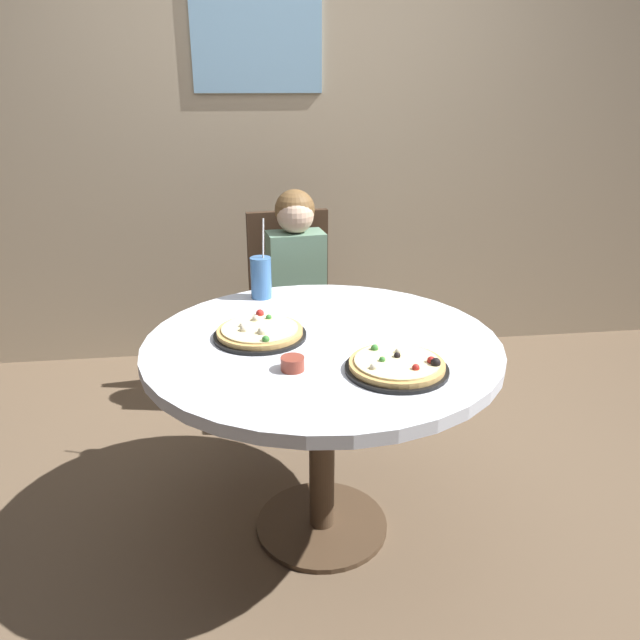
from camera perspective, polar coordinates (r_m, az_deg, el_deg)
name	(u,v)px	position (r m, az deg, el deg)	size (l,w,h in m)	color
ground_plane	(322,526)	(2.38, 0.16, -18.71)	(8.00, 8.00, 0.00)	brown
wall_with_window	(281,98)	(3.50, -3.66, 20.04)	(5.20, 0.14, 2.90)	tan
dining_table	(322,369)	(2.02, 0.18, -4.58)	(1.16, 1.16, 0.75)	silver
chair_wooden	(292,299)	(3.02, -2.59, 1.99)	(0.44, 0.44, 0.95)	#382619
diner_child	(300,321)	(2.87, -1.88, -0.05)	(0.29, 0.42, 1.08)	#3F4766
pizza_veggie	(397,366)	(1.78, 7.23, -4.26)	(0.30, 0.30, 0.05)	black
pizza_cheese	(260,332)	(2.01, -5.64, -1.15)	(0.31, 0.31, 0.05)	black
soda_cup	(261,277)	(2.36, -5.54, 3.99)	(0.08, 0.08, 0.31)	#3F72B2
sauce_bowl	(293,364)	(1.77, -2.59, -4.09)	(0.07, 0.07, 0.04)	brown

